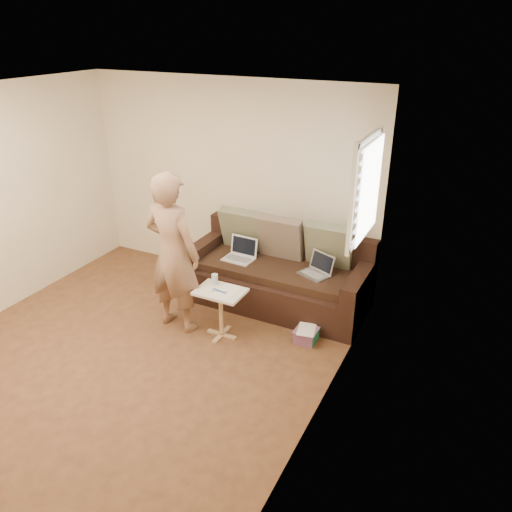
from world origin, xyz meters
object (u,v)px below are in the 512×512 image
object	(u,v)px
laptop_white	(238,260)
striped_box	(306,335)
sofa	(277,272)
side_table	(221,313)
drinking_glass	(215,279)
person	(173,253)
laptop_silver	(314,275)

from	to	relation	value
laptop_white	striped_box	bearing A→B (deg)	-22.44
sofa	laptop_white	distance (m)	0.51
side_table	drinking_glass	world-z (taller)	drinking_glass
person	drinking_glass	xyz separation A→B (m)	(0.43, 0.14, -0.28)
person	side_table	distance (m)	0.84
laptop_white	striped_box	xyz separation A→B (m)	(1.12, -0.53, -0.44)
person	side_table	world-z (taller)	person
drinking_glass	side_table	bearing A→B (deg)	-38.47
side_table	drinking_glass	size ratio (longest dim) A/B	4.77
sofa	drinking_glass	distance (m)	0.93
drinking_glass	striped_box	distance (m)	1.17
drinking_glass	laptop_silver	bearing A→B (deg)	41.80
laptop_white	person	xyz separation A→B (m)	(-0.32, -0.88, 0.40)
sofa	striped_box	distance (m)	0.95
laptop_silver	striped_box	size ratio (longest dim) A/B	1.41
laptop_silver	striped_box	xyz separation A→B (m)	(0.14, -0.56, -0.44)
striped_box	side_table	bearing A→B (deg)	-160.56
laptop_silver	striped_box	distance (m)	0.73
laptop_white	laptop_silver	bearing A→B (deg)	4.55
drinking_glass	striped_box	world-z (taller)	drinking_glass
person	sofa	bearing A→B (deg)	-126.14
side_table	laptop_white	bearing A→B (deg)	105.56
laptop_white	sofa	bearing A→B (deg)	12.43
laptop_silver	side_table	xyz separation A→B (m)	(-0.74, -0.87, -0.23)
sofa	drinking_glass	size ratio (longest dim) A/B	18.33
laptop_white	side_table	bearing A→B (deg)	-71.53
sofa	drinking_glass	xyz separation A→B (m)	(-0.38, -0.83, 0.21)
laptop_silver	side_table	size ratio (longest dim) A/B	0.59
striped_box	laptop_white	bearing A→B (deg)	154.65
striped_box	laptop_silver	bearing A→B (deg)	104.37
laptop_silver	person	distance (m)	1.63
side_table	striped_box	distance (m)	0.96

